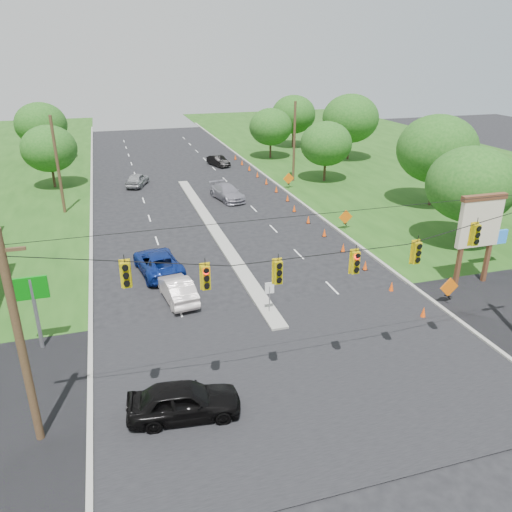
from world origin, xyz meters
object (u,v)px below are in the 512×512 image
object	(u,v)px
white_sedan	(177,289)
pylon_sign	(481,225)
black_sedan	(184,401)
blue_pickup	(158,262)

from	to	relation	value
white_sedan	pylon_sign	bearing A→B (deg)	163.24
pylon_sign	black_sedan	bearing A→B (deg)	-159.81
pylon_sign	black_sedan	world-z (taller)	pylon_sign
white_sedan	blue_pickup	distance (m)	4.48
black_sedan	white_sedan	xyz separation A→B (m)	(1.31, 10.72, -0.07)
pylon_sign	blue_pickup	world-z (taller)	pylon_sign
pylon_sign	black_sedan	distance (m)	22.11
black_sedan	white_sedan	distance (m)	10.80
white_sedan	blue_pickup	size ratio (longest dim) A/B	0.80
black_sedan	pylon_sign	bearing A→B (deg)	-63.42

